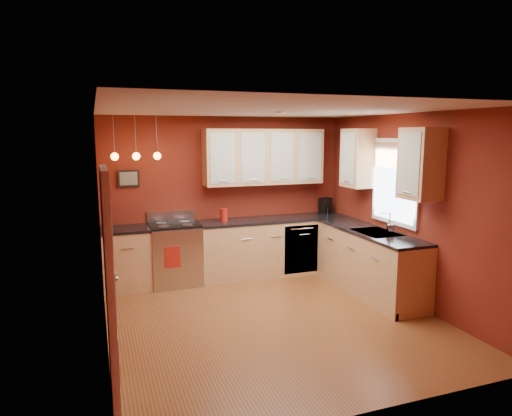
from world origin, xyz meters
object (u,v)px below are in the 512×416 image
object	(u,v)px
gas_range	(175,254)
soap_pump	(390,227)
red_canister	(224,215)
coffee_maker	(325,206)
sink	(376,234)

from	to	relation	value
gas_range	soap_pump	world-z (taller)	soap_pump
gas_range	red_canister	xyz separation A→B (m)	(0.80, 0.03, 0.56)
soap_pump	red_canister	bearing A→B (deg)	139.30
red_canister	soap_pump	world-z (taller)	red_canister
gas_range	soap_pump	distance (m)	3.25
coffee_maker	soap_pump	world-z (taller)	coffee_maker
sink	red_canister	world-z (taller)	sink
gas_range	coffee_maker	bearing A→B (deg)	3.17
red_canister	sink	bearing A→B (deg)	-40.09
gas_range	sink	bearing A→B (deg)	-29.78
red_canister	soap_pump	distance (m)	2.57
soap_pump	coffee_maker	bearing A→B (deg)	91.97
sink	coffee_maker	bearing A→B (deg)	87.74
sink	red_canister	xyz separation A→B (m)	(-1.82, 1.53, 0.13)
sink	red_canister	bearing A→B (deg)	139.91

